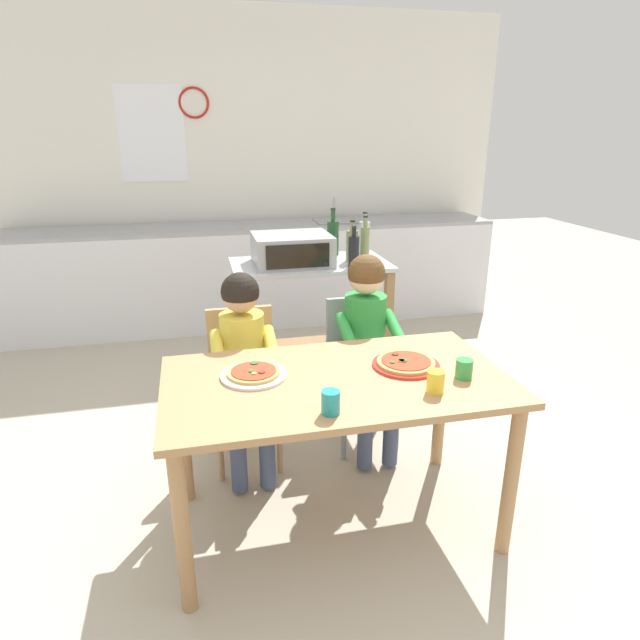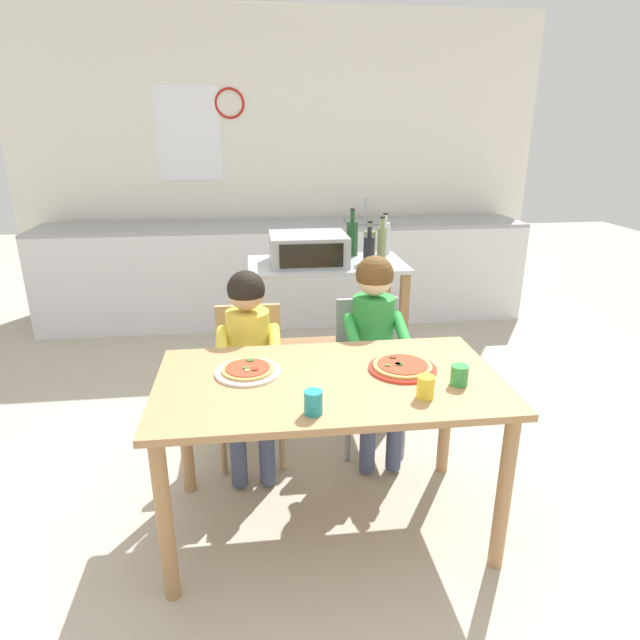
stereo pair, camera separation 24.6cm
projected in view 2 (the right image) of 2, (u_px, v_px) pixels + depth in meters
name	position (u px, v px, depth m)	size (l,w,h in m)	color
ground_plane	(302.00, 394.00, 3.67)	(12.77, 12.77, 0.00)	#B7AD99
back_wall_tiled	(281.00, 167.00, 5.07)	(4.80, 0.14, 2.70)	white
kitchen_counter	(286.00, 272.00, 4.99)	(4.32, 0.60, 1.09)	silver
kitchen_island_cart	(326.00, 310.00, 3.46)	(0.97, 0.53, 0.92)	#B7BABF
toaster_oven	(308.00, 249.00, 3.30)	(0.46, 0.39, 0.18)	#999BA0
bottle_brown_beer	(352.00, 237.00, 3.51)	(0.08, 0.08, 0.30)	#1E4723
bottle_squat_spirits	(385.00, 237.00, 3.55)	(0.07, 0.07, 0.27)	#ADB7B2
bottle_dark_olive_oil	(369.00, 246.00, 3.34)	(0.07, 0.07, 0.25)	olive
bottle_tall_green_wine	(369.00, 252.00, 3.19)	(0.07, 0.07, 0.25)	black
bottle_slim_sauce	(382.00, 244.00, 3.28)	(0.05, 0.05, 0.29)	olive
dining_table	(329.00, 400.00, 2.27)	(1.42, 0.78, 0.73)	#AD7F51
dining_chair_left	(250.00, 371.00, 2.88)	(0.36, 0.36, 0.81)	tan
dining_chair_right	(369.00, 362.00, 3.00)	(0.36, 0.36, 0.81)	gray
child_in_yellow_shirt	(249.00, 348.00, 2.71)	(0.32, 0.42, 1.03)	#424C6B
child_in_green_shirt	(375.00, 333.00, 2.82)	(0.32, 0.42, 1.07)	#424C6B
pizza_plate_white	(248.00, 371.00, 2.28)	(0.28, 0.28, 0.03)	white
pizza_plate_red_rimmed	(402.00, 367.00, 2.31)	(0.29, 0.29, 0.03)	red
drinking_cup_teal	(313.00, 402.00, 1.95)	(0.07, 0.07, 0.09)	teal
drinking_cup_yellow	(426.00, 387.00, 2.06)	(0.07, 0.07, 0.09)	yellow
drinking_cup_green	(459.00, 375.00, 2.17)	(0.07, 0.07, 0.08)	green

